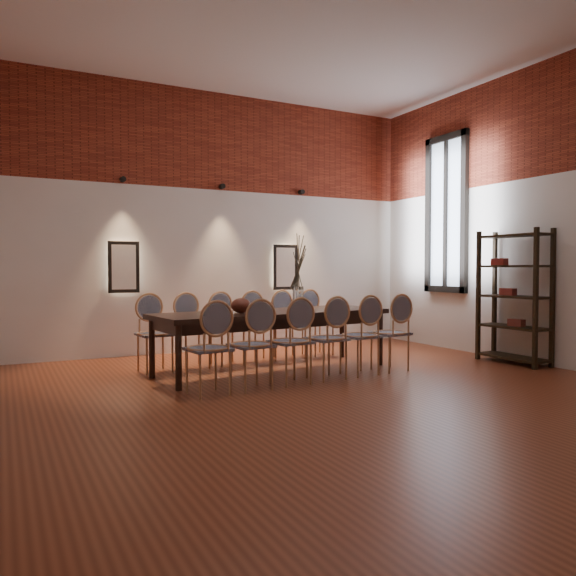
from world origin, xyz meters
name	(u,v)px	position (x,y,z in m)	size (l,w,h in m)	color
floor	(324,397)	(0.00, 0.00, -0.01)	(7.00, 7.00, 0.02)	brown
wall_back	(207,222)	(0.00, 3.55, 2.00)	(7.00, 0.10, 4.00)	silver
wall_right	(563,212)	(3.55, 0.00, 2.00)	(0.10, 7.00, 4.00)	silver
brick_band_back	(208,140)	(0.00, 3.48, 3.25)	(7.00, 0.02, 1.50)	maroon
brick_band_right	(561,113)	(3.48, 0.00, 3.25)	(0.02, 7.00, 1.50)	maroon
niche_left	(123,267)	(-1.30, 3.45, 1.30)	(0.36, 0.06, 0.66)	#FFEAC6
niche_right	(285,267)	(1.30, 3.45, 1.30)	(0.36, 0.06, 0.66)	#FFEAC6
spot_fixture_left	(123,179)	(-1.30, 3.42, 2.55)	(0.08, 0.08, 0.10)	black
spot_fixture_mid	(222,186)	(0.20, 3.42, 2.55)	(0.08, 0.08, 0.10)	black
spot_fixture_right	(301,192)	(1.60, 3.42, 2.55)	(0.08, 0.08, 0.10)	black
window_glass	(447,214)	(3.46, 2.00, 2.15)	(0.02, 0.78, 2.38)	silver
window_frame	(446,214)	(3.44, 2.00, 2.15)	(0.08, 0.90, 2.50)	black
window_mullion	(446,214)	(3.44, 2.00, 2.15)	(0.06, 0.06, 2.40)	black
dining_table	(273,341)	(0.14, 1.47, 0.38)	(3.00, 0.96, 0.75)	black
chair_near_a	(208,349)	(-1.02, 0.57, 0.47)	(0.44, 0.44, 0.94)	tan
chair_near_b	(251,345)	(-0.53, 0.63, 0.47)	(0.44, 0.44, 0.94)	tan
chair_near_c	(290,342)	(-0.03, 0.68, 0.47)	(0.44, 0.44, 0.94)	tan
chair_near_d	(326,339)	(0.47, 0.73, 0.47)	(0.44, 0.44, 0.94)	tan
chair_near_e	(359,336)	(0.96, 0.79, 0.47)	(0.44, 0.44, 0.94)	tan
chair_near_f	(390,333)	(1.46, 0.84, 0.47)	(0.44, 0.44, 0.94)	tan
chair_far_a	(155,334)	(-1.19, 2.09, 0.47)	(0.44, 0.44, 0.94)	tan
chair_far_b	(193,332)	(-0.69, 2.14, 0.47)	(0.44, 0.44, 0.94)	tan
chair_far_c	(227,329)	(-0.19, 2.20, 0.47)	(0.44, 0.44, 0.94)	tan
chair_far_d	(260,327)	(0.30, 2.25, 0.47)	(0.44, 0.44, 0.94)	tan
chair_far_e	(290,325)	(0.80, 2.30, 0.47)	(0.44, 0.44, 0.94)	tan
chair_far_f	(318,323)	(1.30, 2.36, 0.47)	(0.44, 0.44, 0.94)	tan
vase	(298,298)	(0.51, 1.51, 0.90)	(0.14, 0.14, 0.30)	silver
dried_branches	(298,263)	(0.51, 1.51, 1.35)	(0.50, 0.50, 0.70)	brown
bowl	(241,306)	(-0.34, 1.36, 0.84)	(0.24, 0.24, 0.18)	#5F271A
book	(252,310)	(-0.09, 1.61, 0.77)	(0.26, 0.18, 0.03)	#982E84
shelving_rack	(514,297)	(3.28, 0.52, 0.90)	(0.38, 1.00, 1.80)	black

